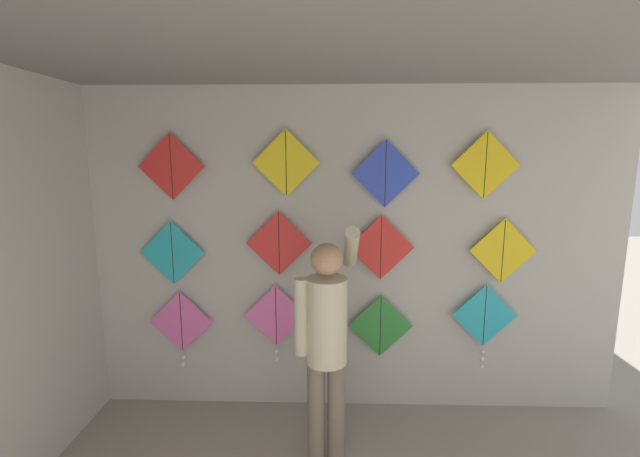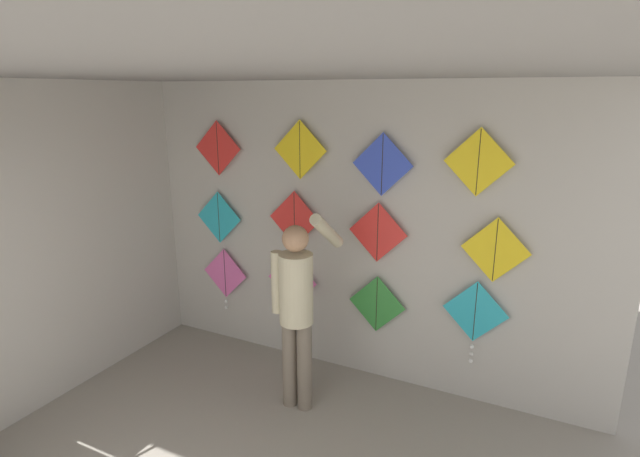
% 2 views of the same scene
% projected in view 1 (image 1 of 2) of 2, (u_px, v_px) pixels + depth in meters
% --- Properties ---
extents(back_panel, '(4.93, 0.06, 2.80)m').
position_uv_depth(back_panel, '(333.00, 253.00, 3.69)').
color(back_panel, '#BCB7AD').
rests_on(back_panel, ground).
extents(shopkeeper, '(0.45, 0.63, 1.77)m').
position_uv_depth(shopkeeper, '(327.00, 336.00, 2.98)').
color(shopkeeper, '#726656').
rests_on(shopkeeper, ground).
extents(kite_0, '(0.55, 0.04, 0.69)m').
position_uv_depth(kite_0, '(181.00, 324.00, 3.75)').
color(kite_0, pink).
extents(kite_1, '(0.55, 0.04, 0.69)m').
position_uv_depth(kite_1, '(276.00, 319.00, 3.72)').
color(kite_1, pink).
extents(kite_2, '(0.55, 0.01, 0.55)m').
position_uv_depth(kite_2, '(380.00, 326.00, 3.70)').
color(kite_2, '#338C38').
extents(kite_3, '(0.55, 0.04, 0.76)m').
position_uv_depth(kite_3, '(484.00, 320.00, 3.66)').
color(kite_3, '#28B2C6').
extents(kite_4, '(0.55, 0.01, 0.55)m').
position_uv_depth(kite_4, '(172.00, 253.00, 3.64)').
color(kite_4, '#28B2C6').
extents(kite_5, '(0.55, 0.01, 0.55)m').
position_uv_depth(kite_5, '(279.00, 243.00, 3.60)').
color(kite_5, red).
extents(kite_6, '(0.55, 0.01, 0.55)m').
position_uv_depth(kite_6, '(381.00, 248.00, 3.58)').
color(kite_6, red).
extents(kite_7, '(0.55, 0.01, 0.55)m').
position_uv_depth(kite_7, '(503.00, 251.00, 3.56)').
color(kite_7, yellow).
extents(kite_8, '(0.55, 0.01, 0.55)m').
position_uv_depth(kite_8, '(171.00, 167.00, 3.52)').
color(kite_8, red).
extents(kite_9, '(0.55, 0.01, 0.55)m').
position_uv_depth(kite_9, '(286.00, 163.00, 3.48)').
color(kite_9, yellow).
extents(kite_10, '(0.55, 0.01, 0.55)m').
position_uv_depth(kite_10, '(385.00, 174.00, 3.48)').
color(kite_10, blue).
extents(kite_11, '(0.55, 0.01, 0.55)m').
position_uv_depth(kite_11, '(486.00, 165.00, 3.44)').
color(kite_11, yellow).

